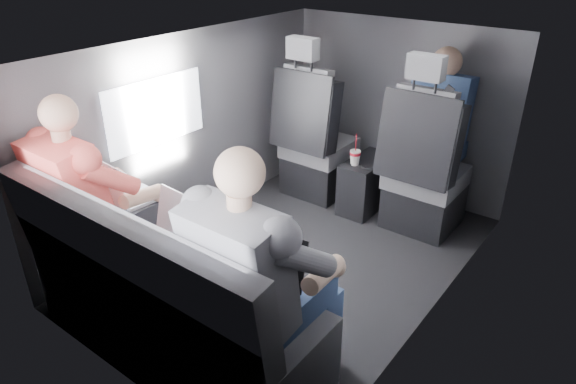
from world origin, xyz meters
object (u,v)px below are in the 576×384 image
Objects in this scene: rear_bench at (167,306)px; passenger_front_right at (439,118)px; passenger_rear_right at (262,280)px; laptop_silver at (200,226)px; center_console at (366,184)px; laptop_black at (283,262)px; laptop_white at (124,191)px; soda_cup at (355,157)px; passenger_rear_left at (96,202)px; front_seat_left at (315,147)px; front_seat_right at (423,177)px.

rear_bench is 2.24m from passenger_front_right.
passenger_front_right is at bearing 93.13° from passenger_rear_right.
passenger_rear_right is at bearing -16.29° from laptop_silver.
center_console is 1.31× the size of laptop_black.
laptop_white is at bearing 178.24° from laptop_silver.
laptop_black reaches higher than laptop_white.
laptop_white is at bearing -110.29° from soda_cup.
laptop_white is at bearing 179.55° from laptop_black.
passenger_rear_left is (-0.01, -0.17, 0.00)m from laptop_white.
passenger_rear_left is (-0.62, -0.15, -0.00)m from laptop_silver.
front_seat_left reaches higher than laptop_black.
soda_cup is at bearing -103.91° from center_console.
front_seat_left is 5.33× the size of soda_cup.
front_seat_right is 1.96m from laptop_white.
front_seat_right is 1.02× the size of passenger_rear_left.
laptop_black is at bearing 96.49° from passenger_rear_right.
front_seat_right is at bearing -5.07° from center_console.
front_seat_left is 3.39× the size of laptop_silver.
passenger_rear_right is at bearing -74.17° from center_console.
laptop_black is at bearing 8.21° from passenger_rear_left.
passenger_rear_right is 2.07m from passenger_front_right.
passenger_rear_right is at bearing 10.25° from rear_bench.
front_seat_left is 2.07m from passenger_rear_right.
rear_bench is at bearing -103.31° from front_seat_right.
front_seat_right is 5.33× the size of soda_cup.
rear_bench is (0.45, -1.90, -0.09)m from front_seat_left.
passenger_front_right is (1.01, 1.89, 0.12)m from laptop_white.
center_console is 0.60× the size of passenger_front_right.
center_console is 1.81m from laptop_black.
laptop_silver is at bearing -101.99° from passenger_front_right.
laptop_silver is at bearing 13.78° from passenger_rear_left.
laptop_silver is (0.00, -1.70, 0.43)m from center_console.
laptop_black is at bearing 1.14° from laptop_silver.
front_seat_left is 0.90m from front_seat_right.
soda_cup is at bearing 108.07° from passenger_rear_right.
soda_cup is (-0.03, -0.14, 0.26)m from center_console.
passenger_front_right is (1.02, 2.06, 0.12)m from passenger_rear_left.
front_seat_right is 0.44m from passenger_front_right.
center_console is 1.49× the size of laptop_white.
front_seat_right is 1.73m from laptop_silver.
front_seat_left is at bearing 180.00° from front_seat_right.
laptop_silver is at bearing -88.59° from soda_cup.
laptop_black reaches higher than soda_cup.
rear_bench is 1.99× the size of passenger_front_right.
laptop_black is 0.16m from passenger_rear_right.
front_seat_right is (0.90, 0.00, 0.00)m from front_seat_left.
front_seat_right is at bearing 74.94° from laptop_silver.
front_seat_right reaches higher than center_console.
center_console is at bearing -152.05° from passenger_front_right.
rear_bench is 4.29× the size of laptop_silver.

